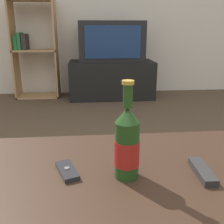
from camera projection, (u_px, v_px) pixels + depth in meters
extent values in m
cube|color=#332116|center=(110.00, 207.00, 0.66)|extent=(1.19, 0.85, 0.04)
cube|color=black|center=(111.00, 79.00, 3.30)|extent=(1.03, 0.50, 0.45)
cube|color=black|center=(111.00, 41.00, 3.16)|extent=(0.78, 0.36, 0.47)
cube|color=navy|center=(113.00, 42.00, 2.98)|extent=(0.64, 0.01, 0.37)
cube|color=tan|center=(14.00, 51.00, 3.19)|extent=(0.02, 0.30, 1.17)
cube|color=tan|center=(56.00, 50.00, 3.23)|extent=(0.02, 0.30, 1.17)
cube|color=tan|center=(39.00, 96.00, 3.38)|extent=(0.53, 0.30, 0.02)
cube|color=tan|center=(35.00, 50.00, 3.21)|extent=(0.53, 0.30, 0.02)
cube|color=tan|center=(31.00, 0.00, 3.04)|extent=(0.53, 0.30, 0.02)
cube|color=#236B38|center=(17.00, 43.00, 3.17)|extent=(0.04, 0.21, 0.16)
cube|color=#236B38|center=(21.00, 41.00, 3.16)|extent=(0.04, 0.21, 0.20)
cube|color=#2D2828|center=(25.00, 42.00, 3.17)|extent=(0.05, 0.21, 0.18)
cylinder|color=#1E4219|center=(127.00, 150.00, 0.73)|extent=(0.07, 0.07, 0.17)
cylinder|color=maroon|center=(127.00, 153.00, 0.73)|extent=(0.07, 0.07, 0.07)
cone|color=#1E4219|center=(127.00, 115.00, 0.70)|extent=(0.07, 0.07, 0.04)
cylinder|color=#1E4219|center=(128.00, 96.00, 0.69)|extent=(0.03, 0.03, 0.06)
cylinder|color=#B79333|center=(128.00, 82.00, 0.67)|extent=(0.03, 0.03, 0.01)
cube|color=#232328|center=(67.00, 171.00, 0.77)|extent=(0.08, 0.12, 0.01)
cylinder|color=slate|center=(67.00, 168.00, 0.77)|extent=(0.02, 0.02, 0.00)
cube|color=#282828|center=(202.00, 171.00, 0.76)|extent=(0.05, 0.14, 0.02)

